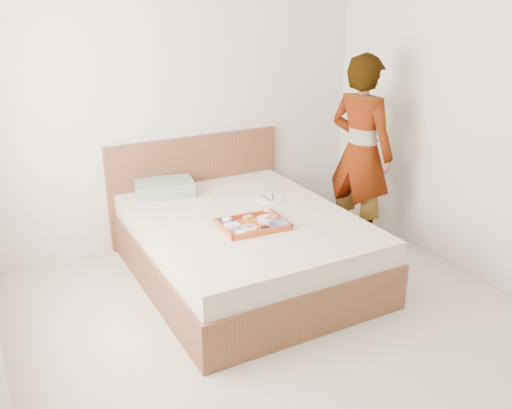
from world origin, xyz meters
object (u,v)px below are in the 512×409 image
object	(u,v)px
person	(361,153)
dinner_plate	(270,199)
bed	(245,246)
tray	(253,224)

from	to	relation	value
person	dinner_plate	bearing A→B (deg)	65.31
dinner_plate	person	world-z (taller)	person
bed	tray	world-z (taller)	tray
tray	dinner_plate	size ratio (longest dim) A/B	2.09
bed	person	xyz separation A→B (m)	(1.20, 0.10, 0.59)
tray	dinner_plate	world-z (taller)	tray
tray	dinner_plate	xyz separation A→B (m)	(0.40, 0.45, -0.02)
bed	person	bearing A→B (deg)	4.60
person	bed	bearing A→B (deg)	78.56
bed	dinner_plate	world-z (taller)	dinner_plate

